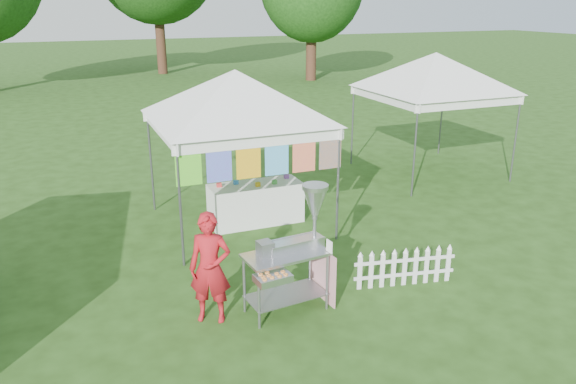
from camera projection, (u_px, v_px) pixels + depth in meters
name	position (u px, v px, depth m)	size (l,w,h in m)	color
ground	(314.00, 308.00, 8.04)	(120.00, 120.00, 0.00)	#234012
canopy_main	(235.00, 70.00, 10.13)	(4.24, 4.24, 3.45)	#59595E
canopy_right	(436.00, 53.00, 13.42)	(4.24, 4.24, 3.45)	#59595E
donut_cart	(298.00, 240.00, 7.73)	(1.29, 1.00, 1.79)	gray
vendor	(210.00, 268.00, 7.52)	(0.57, 0.37, 1.56)	#AA151C
picket_fence	(405.00, 268.00, 8.61)	(1.59, 0.34, 0.56)	white
display_table	(256.00, 203.00, 11.03)	(1.80, 0.70, 0.80)	white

